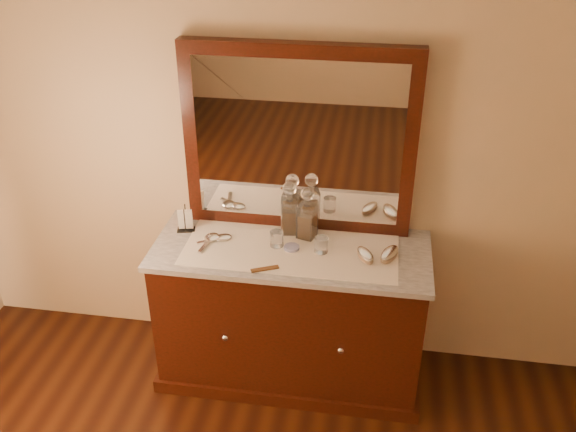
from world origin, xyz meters
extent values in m
plane|color=tan|center=(0.00, 2.25, 1.40)|extent=(4.50, 4.50, 0.00)
cube|color=black|center=(0.00, 1.96, 0.41)|extent=(1.40, 0.55, 0.82)
cube|color=black|center=(0.00, 1.96, 0.04)|extent=(1.46, 0.59, 0.08)
sphere|color=silver|center=(-0.30, 1.67, 0.45)|extent=(0.04, 0.04, 0.04)
sphere|color=silver|center=(0.30, 1.67, 0.45)|extent=(0.04, 0.04, 0.04)
cube|color=silver|center=(0.00, 1.96, 0.83)|extent=(1.44, 0.59, 0.03)
cube|color=black|center=(0.00, 2.20, 1.35)|extent=(1.20, 0.08, 1.00)
cube|color=white|center=(0.00, 2.17, 1.35)|extent=(1.06, 0.01, 0.86)
cube|color=white|center=(0.00, 1.94, 0.85)|extent=(1.10, 0.45, 0.00)
cylinder|color=white|center=(0.00, 1.95, 0.86)|extent=(0.08, 0.08, 0.01)
cube|color=brown|center=(-0.10, 1.74, 0.86)|extent=(0.14, 0.08, 0.01)
cube|color=black|center=(-0.59, 2.05, 0.85)|extent=(0.11, 0.08, 0.01)
cylinder|color=black|center=(-0.59, 2.02, 0.92)|extent=(0.01, 0.01, 0.14)
cylinder|color=black|center=(-0.60, 2.07, 0.92)|extent=(0.01, 0.01, 0.14)
cube|color=white|center=(-0.59, 2.05, 0.92)|extent=(0.08, 0.05, 0.12)
cube|color=brown|center=(-0.03, 2.11, 0.92)|extent=(0.08, 0.08, 0.13)
cube|color=white|center=(-0.03, 2.11, 0.95)|extent=(0.10, 0.10, 0.19)
cylinder|color=white|center=(-0.03, 2.11, 1.06)|extent=(0.04, 0.04, 0.03)
sphere|color=white|center=(-0.03, 2.11, 1.11)|extent=(0.08, 0.08, 0.07)
cube|color=brown|center=(0.07, 2.08, 0.92)|extent=(0.09, 0.09, 0.13)
cube|color=white|center=(0.07, 2.08, 0.95)|extent=(0.11, 0.11, 0.19)
cylinder|color=white|center=(0.07, 2.08, 1.06)|extent=(0.05, 0.05, 0.03)
sphere|color=white|center=(0.07, 2.08, 1.11)|extent=(0.09, 0.09, 0.07)
ellipsoid|color=#9D7B60|center=(0.38, 1.91, 0.86)|extent=(0.12, 0.16, 0.02)
ellipsoid|color=silver|center=(0.38, 1.91, 0.88)|extent=(0.12, 0.16, 0.02)
ellipsoid|color=#9D7B60|center=(0.50, 1.94, 0.87)|extent=(0.12, 0.17, 0.02)
ellipsoid|color=silver|center=(0.50, 1.94, 0.89)|extent=(0.12, 0.17, 0.02)
ellipsoid|color=silver|center=(-0.43, 1.97, 0.86)|extent=(0.09, 0.11, 0.02)
cube|color=silver|center=(-0.44, 1.89, 0.86)|extent=(0.04, 0.13, 0.01)
ellipsoid|color=silver|center=(-0.37, 1.98, 0.86)|extent=(0.12, 0.11, 0.02)
cube|color=silver|center=(-0.44, 1.94, 0.86)|extent=(0.11, 0.08, 0.01)
cylinder|color=white|center=(0.16, 1.94, 0.89)|extent=(0.07, 0.07, 0.08)
cylinder|color=white|center=(-0.08, 1.96, 0.89)|extent=(0.07, 0.07, 0.08)
camera|label=1|loc=(0.41, -0.70, 2.58)|focal=38.44mm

